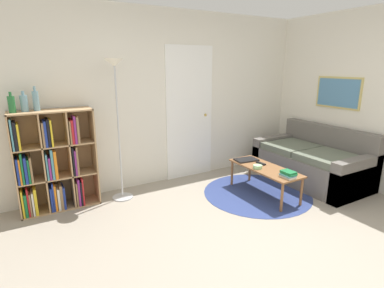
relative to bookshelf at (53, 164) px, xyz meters
name	(u,v)px	position (x,y,z in m)	size (l,w,h in m)	color
ground_plane	(275,252)	(1.75, -2.12, -0.59)	(14.00, 14.00, 0.00)	gray
wall_back	(171,99)	(1.76, 0.21, 0.70)	(7.71, 0.11, 2.60)	silver
wall_right	(337,97)	(4.13, -0.96, 0.71)	(0.08, 5.31, 2.60)	silver
rug	(257,193)	(2.55, -0.95, -0.59)	(1.53, 1.53, 0.01)	navy
bookshelf	(53,164)	(0.00, 0.00, 0.00)	(0.94, 0.34, 1.27)	tan
floor_lamp	(116,94)	(0.82, -0.13, 0.85)	(0.28, 0.28, 1.88)	#B7B7BC
couch	(313,163)	(3.68, -0.99, -0.30)	(0.95, 1.67, 0.85)	#66605B
coffee_table	(265,170)	(2.61, -1.02, -0.23)	(0.43, 1.10, 0.41)	brown
laptop	(246,160)	(2.59, -0.65, -0.17)	(0.36, 0.25, 0.02)	black
bowl	(258,167)	(2.49, -1.01, -0.16)	(0.13, 0.13, 0.05)	#9ED193
book_stack_on_table	(288,174)	(2.59, -1.47, -0.14)	(0.15, 0.19, 0.08)	silver
remote	(261,163)	(2.66, -0.89, -0.17)	(0.06, 0.16, 0.02)	black
bottle_left	(12,104)	(-0.34, -0.02, 0.78)	(0.08, 0.08, 0.24)	#236633
bottle_middle	(24,103)	(-0.22, 0.01, 0.78)	(0.08, 0.08, 0.24)	#6B93A3
bottle_right	(36,101)	(-0.09, 0.02, 0.80)	(0.07, 0.07, 0.29)	#6B93A3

